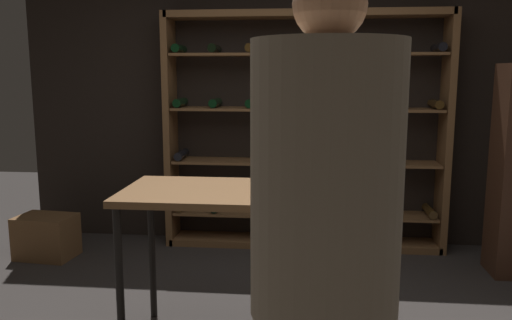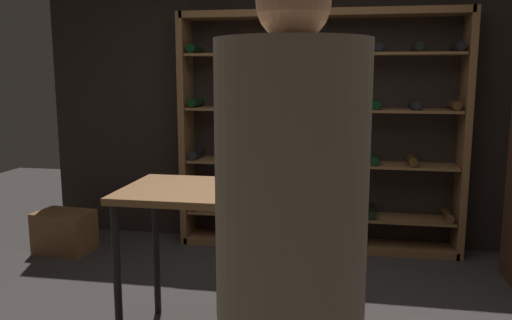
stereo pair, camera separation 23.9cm
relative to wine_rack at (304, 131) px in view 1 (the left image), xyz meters
name	(u,v)px [view 1 (the left image)]	position (x,y,z in m)	size (l,w,h in m)	color
back_wall	(287,94)	(-0.17, 0.21, 0.33)	(4.99, 0.10, 2.81)	black
wine_rack	(304,131)	(0.00, 0.00, 0.00)	(2.55, 0.32, 2.14)	brown
tasting_table	(235,206)	(-0.38, -1.84, -0.23)	(1.28, 0.69, 0.95)	brown
person_guest_blue_shirt	(324,243)	(0.09, -3.07, -0.02)	(0.49, 0.49, 1.93)	black
wine_crate	(46,237)	(-2.24, -0.54, -0.89)	(0.48, 0.34, 0.37)	brown
wine_bottle_amber_reserve	(321,167)	(0.11, -1.73, -0.02)	(0.09, 0.09, 0.33)	black
wine_bottle_black_capsule	(304,169)	(0.01, -1.93, 0.01)	(0.08, 0.08, 0.40)	black
wine_glass_stemmed_center	(275,178)	(-0.14, -2.10, -0.01)	(0.09, 0.09, 0.17)	silver
wine_glass_stemmed_left	(285,167)	(-0.10, -1.71, -0.02)	(0.08, 0.08, 0.16)	silver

